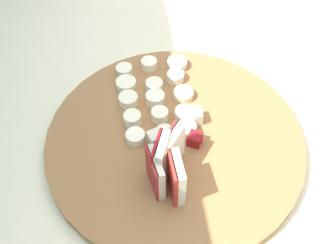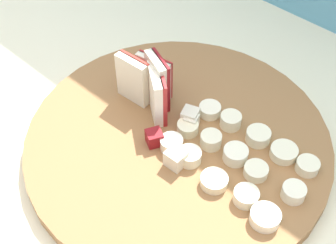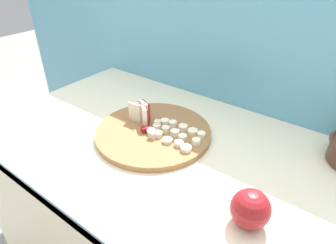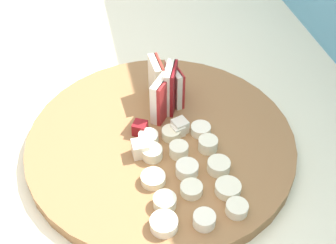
{
  "view_description": "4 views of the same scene",
  "coord_description": "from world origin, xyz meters",
  "px_view_note": "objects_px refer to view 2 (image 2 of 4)",
  "views": [
    {
      "loc": [
        -0.41,
        0.07,
        1.36
      ],
      "look_at": [
        -0.08,
        0.02,
        0.96
      ],
      "focal_mm": 42.7,
      "sensor_mm": 36.0,
      "label": 1
    },
    {
      "loc": [
        0.13,
        -0.25,
        1.34
      ],
      "look_at": [
        -0.11,
        0.02,
        0.95
      ],
      "focal_mm": 50.79,
      "sensor_mm": 36.0,
      "label": 2
    },
    {
      "loc": [
        0.38,
        -0.54,
        1.41
      ],
      "look_at": [
        -0.06,
        0.04,
        0.97
      ],
      "focal_mm": 31.33,
      "sensor_mm": 36.0,
      "label": 3
    },
    {
      "loc": [
        0.3,
        -0.06,
        1.34
      ],
      "look_at": [
        -0.08,
        0.02,
        0.98
      ],
      "focal_mm": 47.46,
      "sensor_mm": 36.0,
      "label": 4
    }
  ],
  "objects_px": {
    "apple_dice_pile": "(178,138)",
    "cutting_board": "(178,142)",
    "banana_slice_rows": "(237,157)",
    "apple_wedge_fan": "(151,83)"
  },
  "relations": [
    {
      "from": "cutting_board",
      "to": "apple_wedge_fan",
      "type": "distance_m",
      "value": 0.07
    },
    {
      "from": "cutting_board",
      "to": "apple_wedge_fan",
      "type": "xyz_separation_m",
      "value": [
        -0.06,
        0.02,
        0.04
      ]
    },
    {
      "from": "apple_dice_pile",
      "to": "banana_slice_rows",
      "type": "relative_size",
      "value": 0.49
    },
    {
      "from": "apple_dice_pile",
      "to": "banana_slice_rows",
      "type": "xyz_separation_m",
      "value": [
        0.06,
        0.02,
        -0.0
      ]
    },
    {
      "from": "cutting_board",
      "to": "apple_wedge_fan",
      "type": "bearing_deg",
      "value": 161.88
    },
    {
      "from": "apple_dice_pile",
      "to": "cutting_board",
      "type": "bearing_deg",
      "value": 129.74
    },
    {
      "from": "cutting_board",
      "to": "apple_wedge_fan",
      "type": "relative_size",
      "value": 4.16
    },
    {
      "from": "apple_wedge_fan",
      "to": "apple_dice_pile",
      "type": "distance_m",
      "value": 0.07
    },
    {
      "from": "cutting_board",
      "to": "apple_dice_pile",
      "type": "distance_m",
      "value": 0.02
    },
    {
      "from": "cutting_board",
      "to": "banana_slice_rows",
      "type": "distance_m",
      "value": 0.07
    }
  ]
}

